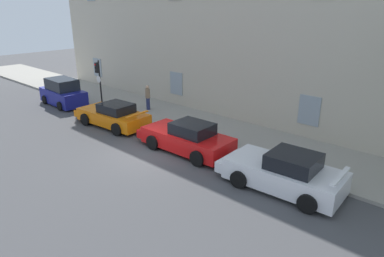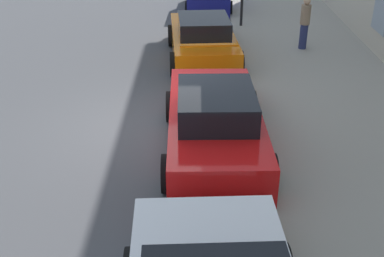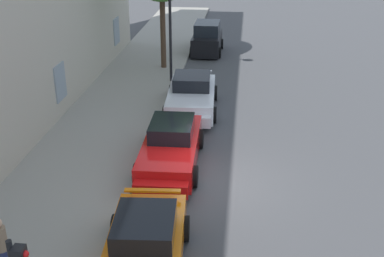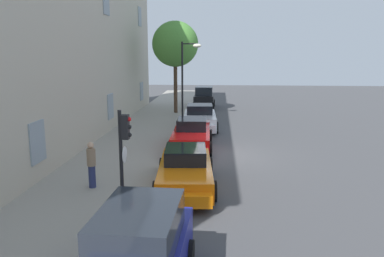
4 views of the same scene
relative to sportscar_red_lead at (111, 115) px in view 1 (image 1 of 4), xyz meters
name	(u,v)px [view 1 (image 1 of 4)]	position (x,y,z in m)	size (l,w,h in m)	color
ground_plane	(148,155)	(4.68, -1.32, -0.61)	(80.00, 80.00, 0.00)	#444447
sidewalk	(210,128)	(4.68, 3.24, -0.54)	(60.00, 4.21, 0.14)	gray
building_facade	(261,5)	(4.68, 7.73, 5.96)	(35.00, 5.29, 13.11)	#BCB29E
sportscar_red_lead	(111,115)	(0.00, 0.00, 0.00)	(4.92, 2.30, 1.38)	orange
sportscar_yellow_flank	(184,138)	(5.59, 0.19, 0.03)	(4.96, 2.13, 1.49)	red
sportscar_white_middle	(280,172)	(10.70, 0.04, 0.03)	(4.79, 2.38, 1.51)	white
hatchback_distant	(63,93)	(-6.11, 0.36, 0.21)	(3.89, 1.98, 1.83)	navy
traffic_light	(98,76)	(-3.11, 1.37, 1.66)	(0.44, 0.36, 3.12)	black
pedestrian_admiring	(148,97)	(-0.49, 3.20, 0.37)	(0.43, 0.43, 1.61)	navy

